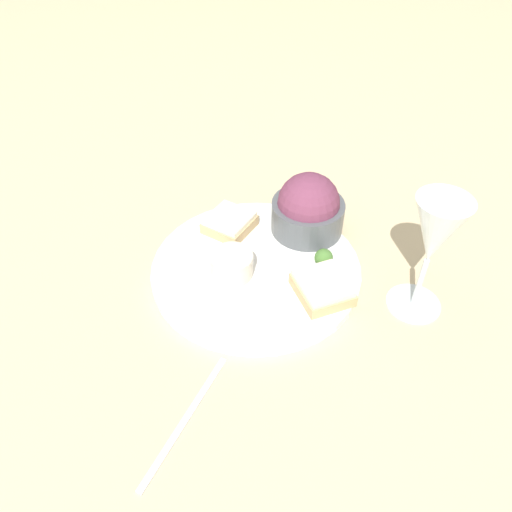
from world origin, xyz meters
TOP-DOWN VIEW (x-y plane):
  - ground_plane at (0.00, 0.00)m, footprint 4.00×4.00m
  - dinner_plate at (0.00, 0.00)m, footprint 0.32×0.32m
  - salad_bowl at (0.01, -0.12)m, footprint 0.12×0.12m
  - sauce_ramekin at (0.01, 0.04)m, footprint 0.06×0.06m
  - cheese_toast_near at (-0.11, -0.03)m, footprint 0.10×0.09m
  - cheese_toast_far at (0.09, -0.03)m, footprint 0.08×0.09m
  - wine_glass at (-0.20, -0.12)m, footprint 0.08×0.08m
  - garnish at (-0.07, -0.07)m, footprint 0.03×0.03m
  - fork at (-0.12, 0.23)m, footprint 0.07×0.18m

SIDE VIEW (x-z plane):
  - ground_plane at x=0.00m, z-range 0.00..0.00m
  - fork at x=-0.12m, z-range 0.00..0.01m
  - dinner_plate at x=0.00m, z-range 0.00..0.01m
  - cheese_toast_near at x=-0.11m, z-range 0.01..0.04m
  - cheese_toast_far at x=0.09m, z-range 0.01..0.04m
  - garnish at x=-0.07m, z-range 0.01..0.04m
  - sauce_ramekin at x=0.01m, z-range 0.02..0.05m
  - salad_bowl at x=0.01m, z-range 0.00..0.10m
  - wine_glass at x=-0.20m, z-range 0.04..0.22m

